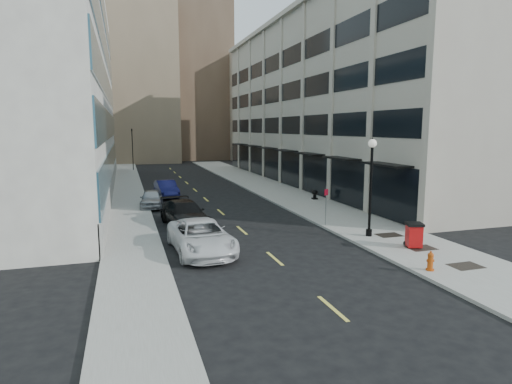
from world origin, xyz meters
TOP-DOWN VIEW (x-y plane):
  - ground at (0.00, 0.00)m, footprint 160.00×160.00m
  - sidewalk_right at (7.50, 20.00)m, footprint 5.00×80.00m
  - sidewalk_left at (-6.50, 20.00)m, footprint 3.00×80.00m
  - building_right at (16.94, 26.99)m, footprint 15.30×46.50m
  - building_left at (-15.95, 27.00)m, footprint 16.14×46.00m
  - skyline_tan_near at (-4.00, 68.00)m, footprint 14.00×18.00m
  - skyline_brown at (8.00, 72.00)m, footprint 12.00×16.00m
  - skyline_tan_far at (-14.00, 78.00)m, footprint 12.00×14.00m
  - skyline_stone at (18.00, 66.00)m, footprint 10.00×14.00m
  - grate_near at (7.60, -2.00)m, footprint 1.40×1.00m
  - grate_mid at (7.60, 1.00)m, footprint 1.40×1.00m
  - grate_far at (7.60, 3.80)m, footprint 1.40×1.00m
  - road_centerline at (0.00, 17.00)m, footprint 0.15×68.20m
  - traffic_signal at (-5.50, 48.00)m, footprint 0.66×0.66m
  - car_white_van at (-3.20, 4.06)m, footprint 3.00×6.01m
  - car_black_pickup at (-3.20, 10.14)m, footprint 2.95×5.81m
  - car_silver_sedan at (-4.80, 17.47)m, footprint 2.12×4.34m
  - car_blue_sedan at (-3.20, 22.23)m, footprint 1.99×4.75m
  - fire_hydrant at (5.68, -2.00)m, footprint 0.34×0.34m
  - trash_bin at (7.30, 1.24)m, footprint 1.01×1.01m
  - lamppost at (6.40, 4.00)m, footprint 0.47×0.47m
  - sign_post at (5.30, 7.28)m, footprint 0.28×0.12m
  - urn_planter at (8.82, 16.47)m, footprint 0.57×0.57m

SIDE VIEW (x-z plane):
  - ground at x=0.00m, z-range 0.00..0.00m
  - road_centerline at x=0.00m, z-range 0.00..0.01m
  - sidewalk_right at x=7.50m, z-range 0.00..0.15m
  - sidewalk_left at x=-6.50m, z-range 0.00..0.15m
  - grate_near at x=7.60m, z-range 0.15..0.16m
  - grate_mid at x=7.60m, z-range 0.15..0.16m
  - grate_far at x=7.60m, z-range 0.15..0.16m
  - fire_hydrant at x=5.68m, z-range 0.14..0.99m
  - urn_planter at x=8.82m, z-range 0.23..1.02m
  - car_silver_sedan at x=-4.80m, z-range 0.00..1.43m
  - car_blue_sedan at x=-3.20m, z-range 0.00..1.52m
  - car_black_pickup at x=-3.20m, z-range 0.00..1.62m
  - car_white_van at x=-3.20m, z-range 0.00..1.63m
  - trash_bin at x=7.30m, z-range 0.20..1.49m
  - sign_post at x=5.30m, z-range 0.50..2.95m
  - lamppost at x=6.40m, z-range 0.64..6.24m
  - traffic_signal at x=-5.50m, z-range 2.23..9.21m
  - building_right at x=16.94m, z-range -0.13..18.12m
  - building_left at x=-15.95m, z-range -0.01..19.99m
  - skyline_stone at x=18.00m, z-range 0.00..20.00m
  - skyline_tan_far at x=-14.00m, z-range 0.00..22.00m
  - skyline_tan_near at x=-4.00m, z-range 0.00..28.00m
  - skyline_brown at x=8.00m, z-range 0.00..34.00m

